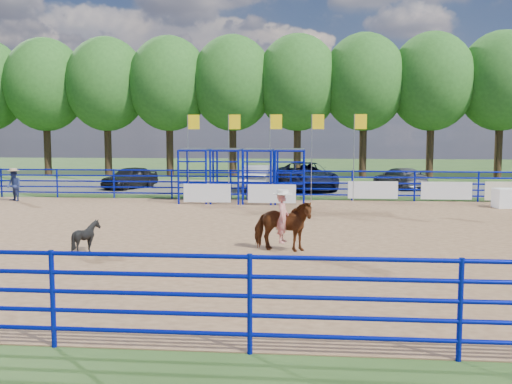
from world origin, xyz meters
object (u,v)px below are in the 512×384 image
spectator_cowboy (14,185)px  car_b (259,177)px  calf (86,237)px  car_c (306,176)px  car_d (400,178)px  car_a (130,177)px  horse_and_rider (283,221)px

spectator_cowboy → car_b: bearing=31.7°
calf → car_c: (5.90, 18.86, 0.35)m
calf → car_d: (11.52, 20.20, 0.17)m
car_c → car_d: (5.62, 1.34, -0.18)m
car_a → car_c: bearing=24.1°
horse_and_rider → spectator_cowboy: size_ratio=1.52×
car_a → calf: bearing=-52.9°
horse_and_rider → car_d: horse_and_rider is taller
horse_and_rider → car_a: (-10.01, 17.93, -0.18)m
spectator_cowboy → car_b: spectator_cowboy is taller
spectator_cowboy → car_c: 15.90m
horse_and_rider → calf: size_ratio=2.70×
calf → car_c: size_ratio=0.15×
horse_and_rider → spectator_cowboy: bearing=141.4°
calf → car_b: (3.11, 18.52, 0.28)m
spectator_cowboy → car_d: size_ratio=0.36×
spectator_cowboy → car_c: (14.10, 7.34, -0.01)m
horse_and_rider → car_c: size_ratio=0.42×
horse_and_rider → car_a: 20.53m
horse_and_rider → spectator_cowboy: 17.30m
calf → car_d: size_ratio=0.21×
spectator_cowboy → car_a: 7.94m
car_a → spectator_cowboy: bearing=-93.3°
car_c → car_d: size_ratio=1.34×
car_b → car_c: size_ratio=0.77×
car_b → horse_and_rider: bearing=101.2°
spectator_cowboy → car_a: size_ratio=0.40×
spectator_cowboy → car_d: spectator_cowboy is taller
car_b → car_a: bearing=3.2°
calf → spectator_cowboy: size_ratio=0.56×
car_c → calf: bearing=-123.1°
horse_and_rider → calf: (-5.31, -0.72, -0.39)m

